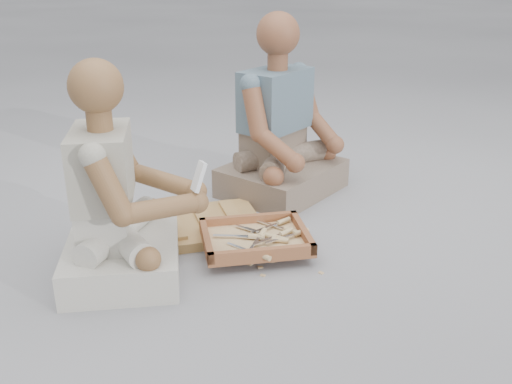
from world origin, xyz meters
name	(u,v)px	position (x,y,z in m)	size (l,w,h in m)	color
ground	(284,272)	(0.00, 0.00, 0.00)	(60.00, 60.00, 0.00)	#939498
carved_panel	(191,227)	(-0.24, 0.50, 0.02)	(0.64, 0.43, 0.04)	#A2763F
tool_tray	(255,239)	(-0.04, 0.20, 0.06)	(0.50, 0.43, 0.06)	brown
chisel_0	(283,233)	(0.07, 0.17, 0.08)	(0.21, 0.09, 0.02)	silver
chisel_1	(259,255)	(-0.09, 0.06, 0.07)	(0.13, 0.20, 0.02)	silver
chisel_2	(266,235)	(0.00, 0.20, 0.08)	(0.13, 0.20, 0.02)	silver
chisel_3	(251,236)	(-0.06, 0.21, 0.07)	(0.21, 0.11, 0.02)	silver
chisel_4	(261,235)	(-0.02, 0.20, 0.08)	(0.15, 0.18, 0.02)	silver
chisel_5	(275,240)	(0.02, 0.14, 0.07)	(0.19, 0.13, 0.02)	silver
chisel_6	(287,230)	(0.11, 0.21, 0.07)	(0.13, 0.20, 0.02)	silver
chisel_7	(297,233)	(0.13, 0.15, 0.08)	(0.22, 0.06, 0.02)	silver
chisel_8	(280,222)	(0.11, 0.28, 0.08)	(0.21, 0.09, 0.02)	silver
chisel_9	(276,237)	(0.04, 0.16, 0.07)	(0.13, 0.19, 0.02)	silver
wood_chip_0	(296,234)	(0.19, 0.28, 0.00)	(0.02, 0.01, 0.00)	#DABA80
wood_chip_1	(213,238)	(-0.18, 0.39, 0.00)	(0.02, 0.01, 0.00)	#DABA80
wood_chip_2	(261,267)	(-0.07, 0.07, 0.00)	(0.02, 0.01, 0.00)	#DABA80
wood_chip_3	(251,264)	(-0.10, 0.11, 0.00)	(0.02, 0.01, 0.00)	#DABA80
wood_chip_4	(321,273)	(0.14, -0.06, 0.00)	(0.02, 0.01, 0.00)	#DABA80
wood_chip_5	(174,225)	(-0.30, 0.59, 0.00)	(0.02, 0.01, 0.00)	#DABA80
wood_chip_6	(254,214)	(0.09, 0.57, 0.00)	(0.02, 0.01, 0.00)	#DABA80
wood_chip_7	(263,275)	(-0.09, 0.00, 0.00)	(0.02, 0.01, 0.00)	#DABA80
wood_chip_8	(273,261)	(-0.01, 0.09, 0.00)	(0.02, 0.01, 0.00)	#DABA80
craftsman	(117,206)	(-0.59, 0.24, 0.29)	(0.62, 0.63, 0.85)	#BBB8AD
companion	(281,136)	(0.34, 0.80, 0.31)	(0.75, 0.71, 0.93)	#836E5E
mobile_phone	(199,176)	(-0.30, 0.12, 0.41)	(0.06, 0.05, 0.11)	white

